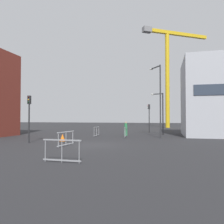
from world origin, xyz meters
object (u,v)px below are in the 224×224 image
streetlamp_tall (159,95)px  traffic_light_corner (29,111)px  pedestrian_walking (126,127)px  traffic_cone_striped (63,138)px  construction_crane (169,63)px  streetlamp_short (161,109)px  traffic_light_crosswalk (149,114)px

streetlamp_tall → traffic_light_corner: 12.85m
traffic_light_corner → pedestrian_walking: traffic_light_corner is taller
streetlamp_tall → traffic_cone_striped: (-8.27, -5.47, -4.18)m
construction_crane → streetlamp_short: size_ratio=4.07×
construction_crane → pedestrian_walking: (-5.26, -23.57, -13.16)m
construction_crane → streetlamp_tall: bearing=-92.9°
construction_crane → traffic_light_corner: 36.94m
construction_crane → traffic_light_crosswalk: construction_crane is taller
streetlamp_tall → traffic_light_crosswalk: size_ratio=1.89×
streetlamp_short → traffic_cone_striped: (-8.36, -10.34, -2.87)m
traffic_cone_striped → pedestrian_walking: bearing=61.1°
streetlamp_tall → streetlamp_short: bearing=88.9°
pedestrian_walking → streetlamp_short: bearing=32.0°
streetlamp_tall → traffic_light_crosswalk: bearing=101.1°
construction_crane → traffic_cone_striped: size_ratio=31.34×
traffic_light_crosswalk → pedestrian_walking: traffic_light_crosswalk is taller
streetlamp_short → traffic_light_corner: size_ratio=1.31×
streetlamp_tall → streetlamp_short: 5.04m
pedestrian_walking → traffic_cone_striped: 8.96m
streetlamp_tall → pedestrian_walking: bearing=149.2°
traffic_light_corner → pedestrian_walking: 11.68m
construction_crane → traffic_light_corner: bearing=-109.7°
traffic_light_corner → traffic_light_crosswalk: bearing=60.1°
streetlamp_short → traffic_light_corner: (-10.62, -12.01, -0.51)m
construction_crane → traffic_light_corner: size_ratio=5.36×
traffic_light_crosswalk → traffic_cone_striped: traffic_light_crosswalk is taller
streetlamp_short → pedestrian_walking: 5.24m
construction_crane → streetlamp_short: (-1.23, -21.05, -10.94)m
traffic_light_crosswalk → streetlamp_short: bearing=-63.5°
traffic_light_crosswalk → traffic_cone_striped: (-6.63, -13.81, -2.40)m
construction_crane → traffic_light_crosswalk: 21.17m
traffic_light_crosswalk → traffic_light_corner: 17.85m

